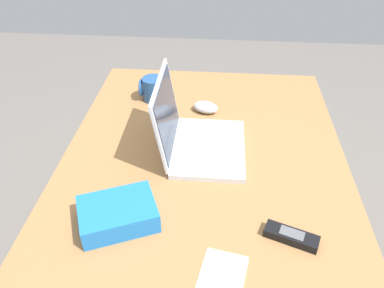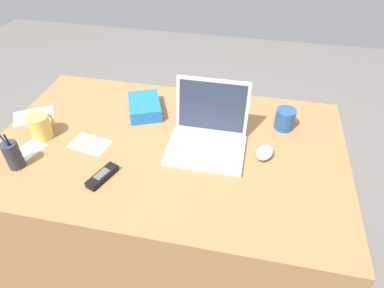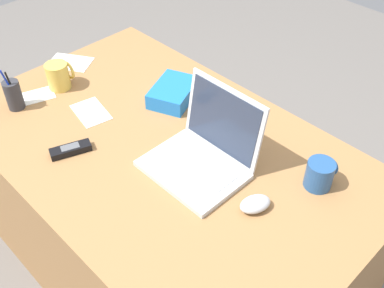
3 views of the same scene
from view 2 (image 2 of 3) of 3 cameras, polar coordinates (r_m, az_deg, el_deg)
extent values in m
plane|color=slate|center=(2.00, -3.10, -16.57)|extent=(6.00, 6.00, 0.00)
cube|color=#9E7042|center=(1.70, -3.54, -9.69)|extent=(1.49, 0.93, 0.74)
cube|color=silver|center=(1.39, 2.29, -1.11)|extent=(0.32, 0.23, 0.02)
cube|color=silver|center=(1.40, 2.45, -0.23)|extent=(0.26, 0.12, 0.00)
cube|color=silver|center=(1.33, 1.75, -2.81)|extent=(0.09, 0.05, 0.00)
cube|color=silver|center=(1.42, 3.41, 6.43)|extent=(0.31, 0.05, 0.24)
cube|color=#283347|center=(1.42, 3.38, 6.35)|extent=(0.28, 0.04, 0.21)
ellipsoid|color=silver|center=(1.40, 12.24, -1.41)|extent=(0.09, 0.11, 0.04)
cylinder|color=#E0BC4C|center=(1.58, -24.34, 2.68)|extent=(0.09, 0.09, 0.11)
torus|color=#E0BC4C|center=(1.61, -23.50, 3.90)|extent=(0.08, 0.01, 0.08)
cylinder|color=#26518C|center=(1.55, 15.48, 4.13)|extent=(0.09, 0.09, 0.09)
torus|color=#26518C|center=(1.59, 15.51, 5.29)|extent=(0.07, 0.01, 0.07)
cube|color=black|center=(1.32, -14.98, -5.29)|extent=(0.09, 0.14, 0.02)
cube|color=#595B60|center=(1.31, -15.07, -4.89)|extent=(0.05, 0.07, 0.00)
cylinder|color=#333338|center=(1.47, -28.08, -1.68)|extent=(0.06, 0.06, 0.11)
cylinder|color=#1933B2|center=(1.43, -28.40, -0.66)|extent=(0.02, 0.03, 0.15)
cylinder|color=black|center=(1.44, -28.19, -0.67)|extent=(0.01, 0.02, 0.14)
cube|color=blue|center=(1.62, -8.06, 6.30)|extent=(0.21, 0.24, 0.06)
cube|color=white|center=(1.56, -26.04, -1.02)|extent=(0.13, 0.15, 0.00)
cube|color=white|center=(1.50, -16.94, -0.02)|extent=(0.18, 0.13, 0.00)
cube|color=white|center=(1.76, -25.26, 4.35)|extent=(0.22, 0.20, 0.00)
camera|label=1|loc=(1.54, -42.45, 26.31)|focal=35.43mm
camera|label=3|loc=(0.68, 87.95, 18.52)|focal=43.51mm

